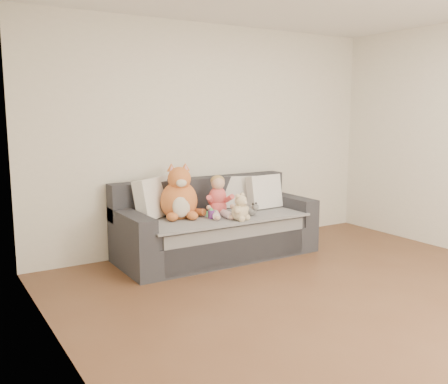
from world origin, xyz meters
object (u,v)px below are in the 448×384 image
plush_cat (180,197)px  sippy_cup (211,213)px  teddy_bear (241,209)px  sofa (215,228)px  toddler (218,198)px

plush_cat → sippy_cup: (0.27, -0.20, -0.16)m
teddy_bear → sippy_cup: bearing=108.7°
sofa → teddy_bear: bearing=-80.7°
toddler → plush_cat: plush_cat is taller
sofa → teddy_bear: size_ratio=7.42×
sofa → toddler: (0.01, -0.06, 0.35)m
plush_cat → sippy_cup: bearing=-21.8°
plush_cat → teddy_bear: plush_cat is taller
sofa → teddy_bear: (0.07, -0.41, 0.28)m
plush_cat → sofa: bearing=11.5°
toddler → teddy_bear: size_ratio=1.54×
toddler → plush_cat: bearing=-172.3°
teddy_bear → plush_cat: bearing=114.2°
plush_cat → sippy_cup: plush_cat is taller
sofa → teddy_bear: sofa is taller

